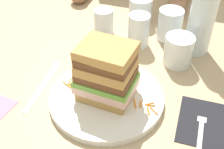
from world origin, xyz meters
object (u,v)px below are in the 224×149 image
at_px(knife, 42,86).
at_px(water_bottle, 203,13).
at_px(fork, 201,129).
at_px(juice_glass, 178,52).
at_px(main_plate, 108,98).
at_px(napkin_dark, 202,122).
at_px(empty_tumbler_2, 140,10).
at_px(empty_tumbler_3, 139,30).
at_px(empty_tumbler_1, 104,22).
at_px(empty_tumbler_0, 170,25).
at_px(sandwich, 108,73).

xyz_separation_m(knife, water_bottle, (0.35, 0.29, 0.12)).
xyz_separation_m(fork, juice_glass, (-0.09, 0.22, 0.03)).
bearing_deg(main_plate, water_bottle, 57.99).
distance_m(fork, juice_glass, 0.24).
bearing_deg(water_bottle, napkin_dark, -80.40).
relative_size(knife, empty_tumbler_2, 2.42).
bearing_deg(water_bottle, empty_tumbler_3, -171.83).
bearing_deg(empty_tumbler_1, knife, -101.71).
height_order(juice_glass, empty_tumbler_2, juice_glass).
distance_m(main_plate, empty_tumbler_3, 0.26).
distance_m(fork, knife, 0.39).
distance_m(knife, juice_glass, 0.37).
bearing_deg(empty_tumbler_1, napkin_dark, -40.14).
distance_m(juice_glass, water_bottle, 0.12).
xyz_separation_m(main_plate, water_bottle, (0.17, 0.28, 0.11)).
distance_m(main_plate, empty_tumbler_2, 0.39).
height_order(empty_tumbler_0, empty_tumbler_2, empty_tumbler_0).
height_order(napkin_dark, juice_glass, juice_glass).
bearing_deg(empty_tumbler_0, knife, -128.59).
relative_size(fork, empty_tumbler_3, 1.69).
xyz_separation_m(sandwich, empty_tumbler_3, (0.01, 0.25, -0.03)).
bearing_deg(main_plate, empty_tumbler_1, 111.78).
height_order(knife, empty_tumbler_0, empty_tumbler_0).
bearing_deg(fork, juice_glass, 112.04).
bearing_deg(fork, main_plate, 174.79).
bearing_deg(sandwich, water_bottle, 57.97).
relative_size(napkin_dark, empty_tumbler_2, 1.71).
bearing_deg(empty_tumbler_0, sandwich, -105.23).
height_order(juice_glass, empty_tumbler_3, empty_tumbler_3).
distance_m(water_bottle, empty_tumbler_1, 0.30).
height_order(napkin_dark, empty_tumbler_0, empty_tumbler_0).
relative_size(empty_tumbler_1, empty_tumbler_2, 0.96).
bearing_deg(sandwich, empty_tumbler_3, 88.62).
bearing_deg(empty_tumbler_0, empty_tumbler_3, -141.35).
height_order(empty_tumbler_0, empty_tumbler_3, empty_tumbler_3).
xyz_separation_m(empty_tumbler_0, empty_tumbler_3, (-0.08, -0.06, 0.00)).
bearing_deg(knife, sandwich, 2.89).
relative_size(main_plate, knife, 1.36).
height_order(fork, empty_tumbler_1, empty_tumbler_1).
bearing_deg(water_bottle, fork, -81.02).
relative_size(main_plate, juice_glass, 3.24).
height_order(empty_tumbler_0, empty_tumbler_1, empty_tumbler_0).
xyz_separation_m(empty_tumbler_0, empty_tumbler_1, (-0.20, -0.03, -0.01)).
height_order(fork, water_bottle, water_bottle).
distance_m(knife, empty_tumbler_3, 0.32).
height_order(napkin_dark, water_bottle, water_bottle).
bearing_deg(juice_glass, empty_tumbler_0, 110.88).
height_order(main_plate, water_bottle, water_bottle).
relative_size(sandwich, empty_tumbler_2, 1.66).
bearing_deg(empty_tumbler_2, juice_glass, -50.50).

